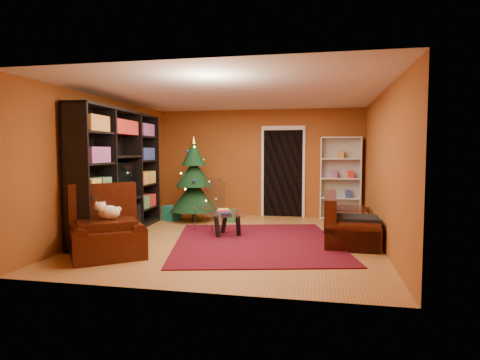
% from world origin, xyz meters
% --- Properties ---
extents(floor, '(5.00, 5.50, 0.05)m').
position_xyz_m(floor, '(0.00, 0.00, -0.03)').
color(floor, '#9C6330').
rests_on(floor, ground).
extents(ceiling, '(5.00, 5.50, 0.05)m').
position_xyz_m(ceiling, '(0.00, 0.00, 2.62)').
color(ceiling, silver).
rests_on(ceiling, wall_back).
extents(wall_back, '(5.00, 0.05, 2.60)m').
position_xyz_m(wall_back, '(0.00, 2.77, 1.30)').
color(wall_back, '#954D1E').
rests_on(wall_back, ground).
extents(wall_left, '(0.05, 5.50, 2.60)m').
position_xyz_m(wall_left, '(-2.52, 0.00, 1.30)').
color(wall_left, '#954D1E').
rests_on(wall_left, ground).
extents(wall_right, '(0.05, 5.50, 2.60)m').
position_xyz_m(wall_right, '(2.52, 0.00, 1.30)').
color(wall_right, '#954D1E').
rests_on(wall_right, ground).
extents(doorway, '(1.06, 0.60, 2.16)m').
position_xyz_m(doorway, '(0.60, 2.73, 1.05)').
color(doorway, black).
rests_on(doorway, floor).
extents(rug, '(3.44, 3.79, 0.02)m').
position_xyz_m(rug, '(0.40, -0.17, 0.01)').
color(rug, '#530A19').
rests_on(rug, floor).
extents(media_unit, '(0.61, 3.10, 2.36)m').
position_xyz_m(media_unit, '(-2.27, 0.04, 1.18)').
color(media_unit, black).
rests_on(media_unit, floor).
extents(christmas_tree, '(1.32, 1.32, 1.95)m').
position_xyz_m(christmas_tree, '(-1.34, 1.73, 0.94)').
color(christmas_tree, black).
rests_on(christmas_tree, floor).
extents(gift_box_teal, '(0.43, 0.43, 0.33)m').
position_xyz_m(gift_box_teal, '(-1.88, 1.72, 0.17)').
color(gift_box_teal, teal).
rests_on(gift_box_teal, floor).
extents(gift_box_green, '(0.28, 0.28, 0.28)m').
position_xyz_m(gift_box_green, '(-0.51, 1.77, 0.14)').
color(gift_box_green, '#245E33').
rests_on(gift_box_green, floor).
extents(gift_box_red, '(0.31, 0.31, 0.23)m').
position_xyz_m(gift_box_red, '(-0.53, 2.03, 0.12)').
color(gift_box_red, '#9F3725').
rests_on(gift_box_red, floor).
extents(white_bookshelf, '(0.92, 0.34, 1.97)m').
position_xyz_m(white_bookshelf, '(1.95, 2.57, 0.96)').
color(white_bookshelf, white).
rests_on(white_bookshelf, floor).
extents(armchair, '(1.58, 1.58, 0.88)m').
position_xyz_m(armchair, '(-1.69, -1.50, 0.44)').
color(armchair, black).
rests_on(armchair, rug).
extents(dog, '(0.50, 0.48, 0.29)m').
position_xyz_m(dog, '(-1.68, -1.43, 0.66)').
color(dog, beige).
rests_on(dog, armchair).
extents(sofa, '(0.92, 1.97, 0.84)m').
position_xyz_m(sofa, '(2.02, 0.37, 0.42)').
color(sofa, black).
rests_on(sofa, rug).
extents(coffee_table, '(1.11, 1.11, 0.53)m').
position_xyz_m(coffee_table, '(-0.23, 0.26, 0.22)').
color(coffee_table, gray).
rests_on(coffee_table, rug).
extents(acrylic_chair, '(0.61, 0.64, 0.94)m').
position_xyz_m(acrylic_chair, '(-0.69, 0.67, 0.47)').
color(acrylic_chair, '#66605B').
rests_on(acrylic_chair, rug).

